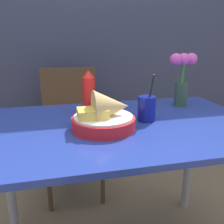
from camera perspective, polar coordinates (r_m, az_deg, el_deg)
wall_window at (r=2.14m, az=-6.23°, el=21.12°), size 7.00×0.06×2.60m
dining_table at (r=1.14m, az=2.02°, el=-7.65°), size 1.24×0.78×0.77m
chair_far_window at (r=1.87m, az=-9.37°, el=-1.79°), size 0.40×0.40×0.92m
food_basket at (r=1.02m, az=-1.42°, el=-0.79°), size 0.26×0.26×0.16m
ketchup_bottle at (r=1.23m, az=-5.34°, el=4.45°), size 0.06×0.06×0.21m
drink_cup at (r=1.14m, az=7.93°, el=0.61°), size 0.08×0.08×0.22m
flower_vase at (r=1.40m, az=15.78°, el=8.04°), size 0.15×0.07×0.29m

